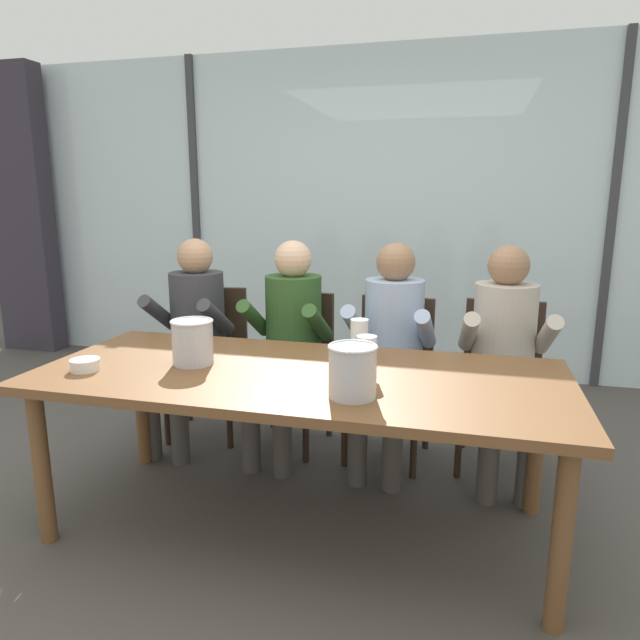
{
  "coord_description": "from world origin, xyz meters",
  "views": [
    {
      "loc": [
        0.67,
        -2.19,
        1.45
      ],
      "look_at": [
        0.0,
        0.35,
        0.87
      ],
      "focal_mm": 31.71,
      "sensor_mm": 36.0,
      "label": 1
    }
  ],
  "objects": [
    {
      "name": "ground",
      "position": [
        0.0,
        1.0,
        0.0
      ],
      "size": [
        14.0,
        14.0,
        0.0
      ],
      "primitive_type": "plane",
      "color": "#4C4742"
    },
    {
      "name": "window_glass_panel",
      "position": [
        0.0,
        2.45,
        1.3
      ],
      "size": [
        7.43,
        0.03,
        2.6
      ],
      "primitive_type": "cube",
      "color": "silver",
      "rests_on": "ground"
    },
    {
      "name": "window_mullion_left",
      "position": [
        -1.67,
        2.43,
        1.3
      ],
      "size": [
        0.06,
        0.06,
        2.6
      ],
      "primitive_type": "cube",
      "color": "#38383D",
      "rests_on": "ground"
    },
    {
      "name": "window_mullion_right",
      "position": [
        1.67,
        2.43,
        1.3
      ],
      "size": [
        0.06,
        0.06,
        2.6
      ],
      "primitive_type": "cube",
      "color": "#38383D",
      "rests_on": "ground"
    },
    {
      "name": "hillside_vineyard",
      "position": [
        0.0,
        5.86,
        1.05
      ],
      "size": [
        13.43,
        2.4,
        2.1
      ],
      "primitive_type": "cube",
      "color": "#568942",
      "rests_on": "ground"
    },
    {
      "name": "curtain_heavy_drape",
      "position": [
        -3.37,
        2.27,
        1.3
      ],
      "size": [
        0.56,
        0.2,
        2.6
      ],
      "primitive_type": "cube",
      "color": "#332D38",
      "rests_on": "ground"
    },
    {
      "name": "dining_table",
      "position": [
        0.0,
        0.0,
        0.65
      ],
      "size": [
        2.23,
        0.96,
        0.72
      ],
      "color": "brown",
      "rests_on": "ground"
    },
    {
      "name": "chair_near_curtain",
      "position": [
        -0.86,
        0.92,
        0.52
      ],
      "size": [
        0.5,
        0.5,
        0.89
      ],
      "rotation": [
        0.0,
        0.0,
        0.14
      ],
      "color": "#332319",
      "rests_on": "ground"
    },
    {
      "name": "chair_left_of_center",
      "position": [
        -0.31,
        0.91,
        0.52
      ],
      "size": [
        0.48,
        0.48,
        0.89
      ],
      "rotation": [
        0.0,
        0.0,
        -0.11
      ],
      "color": "#332319",
      "rests_on": "ground"
    },
    {
      "name": "chair_center",
      "position": [
        0.28,
        0.88,
        0.52
      ],
      "size": [
        0.48,
        0.48,
        0.89
      ],
      "rotation": [
        0.0,
        0.0,
        -0.1
      ],
      "color": "#332319",
      "rests_on": "ground"
    },
    {
      "name": "chair_right_of_center",
      "position": [
        0.88,
        0.92,
        0.52
      ],
      "size": [
        0.46,
        0.46,
        0.89
      ],
      "rotation": [
        0.0,
        0.0,
        -0.05
      ],
      "color": "#332319",
      "rests_on": "ground"
    },
    {
      "name": "person_charcoal_jacket",
      "position": [
        -0.89,
        0.75,
        0.7
      ],
      "size": [
        0.48,
        0.62,
        1.21
      ],
      "rotation": [
        0.0,
        0.0,
        -0.06
      ],
      "color": "#38383D",
      "rests_on": "ground"
    },
    {
      "name": "person_olive_shirt",
      "position": [
        -0.29,
        0.75,
        0.7
      ],
      "size": [
        0.48,
        0.63,
        1.21
      ],
      "rotation": [
        0.0,
        0.0,
        -0.08
      ],
      "color": "#2D5123",
      "rests_on": "ground"
    },
    {
      "name": "person_pale_blue_shirt",
      "position": [
        0.29,
        0.75,
        0.7
      ],
      "size": [
        0.48,
        0.63,
        1.21
      ],
      "rotation": [
        0.0,
        0.0,
        -0.08
      ],
      "color": "#9EB2D1",
      "rests_on": "ground"
    },
    {
      "name": "person_beige_jumper",
      "position": [
        0.88,
        0.75,
        0.7
      ],
      "size": [
        0.49,
        0.63,
        1.21
      ],
      "rotation": [
        0.0,
        0.0,
        0.08
      ],
      "color": "#B7AD9E",
      "rests_on": "ground"
    },
    {
      "name": "ice_bucket_primary",
      "position": [
        -0.49,
        -0.01,
        0.83
      ],
      "size": [
        0.19,
        0.19,
        0.2
      ],
      "color": "#B7B7BC",
      "rests_on": "dining_table"
    },
    {
      "name": "ice_bucket_secondary",
      "position": [
        0.28,
        -0.24,
        0.83
      ],
      "size": [
        0.19,
        0.19,
        0.2
      ],
      "color": "#B7B7BC",
      "rests_on": "dining_table"
    },
    {
      "name": "tasting_bowl",
      "position": [
        -0.89,
        -0.21,
        0.75
      ],
      "size": [
        0.12,
        0.12,
        0.05
      ],
      "primitive_type": "cylinder",
      "color": "silver",
      "rests_on": "dining_table"
    },
    {
      "name": "wine_glass_by_left_taster",
      "position": [
        0.29,
        0.0,
        0.84
      ],
      "size": [
        0.08,
        0.08,
        0.17
      ],
      "color": "silver",
      "rests_on": "dining_table"
    },
    {
      "name": "wine_glass_near_bucket",
      "position": [
        0.2,
        0.3,
        0.84
      ],
      "size": [
        0.08,
        0.08,
        0.17
      ],
      "color": "silver",
      "rests_on": "dining_table"
    }
  ]
}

